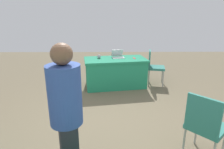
% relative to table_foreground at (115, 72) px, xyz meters
% --- Properties ---
extents(ground_plane, '(14.40, 14.40, 0.00)m').
position_rel_table_foreground_xyz_m(ground_plane, '(0.18, 2.08, -0.39)').
color(ground_plane, brown).
extents(table_foreground, '(1.75, 1.10, 0.77)m').
position_rel_table_foreground_xyz_m(table_foreground, '(0.00, 0.00, 0.00)').
color(table_foreground, '#1E7A56').
rests_on(table_foreground, ground).
extents(chair_near_front, '(0.62, 0.62, 0.95)m').
position_rel_table_foreground_xyz_m(chair_near_front, '(-1.08, 2.84, 0.16)').
color(chair_near_front, '#9E9993').
rests_on(chair_near_front, ground).
extents(chair_by_pillar, '(0.52, 0.52, 0.96)m').
position_rel_table_foreground_xyz_m(chair_by_pillar, '(-1.08, -0.13, 0.17)').
color(chair_by_pillar, '#9E9993').
rests_on(chair_by_pillar, ground).
extents(person_attendee_browsing, '(0.44, 0.44, 1.63)m').
position_rel_table_foreground_xyz_m(person_attendee_browsing, '(0.60, 3.20, 0.52)').
color(person_attendee_browsing, '#26262D').
rests_on(person_attendee_browsing, ground).
extents(laptop_silver, '(0.36, 0.34, 0.21)m').
position_rel_table_foreground_xyz_m(laptop_silver, '(-0.07, -0.14, 0.42)').
color(laptop_silver, silver).
rests_on(laptop_silver, table_foreground).
extents(yarn_ball, '(0.10, 0.10, 0.10)m').
position_rel_table_foreground_xyz_m(yarn_ball, '(0.44, -0.05, 0.43)').
color(yarn_ball, gray).
rests_on(yarn_ball, table_foreground).
extents(scissors_red, '(0.07, 0.18, 0.01)m').
position_rel_table_foreground_xyz_m(scissors_red, '(-0.51, -0.03, 0.39)').
color(scissors_red, red).
rests_on(scissors_red, table_foreground).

